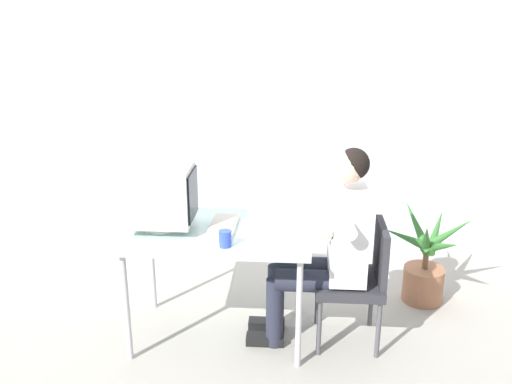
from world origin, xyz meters
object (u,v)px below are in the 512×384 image
desk (218,238)px  person_seated (330,242)px  keyboard (222,229)px  office_chair (358,276)px  desk_mug (225,238)px  crt_monitor (161,195)px  potted_plant (426,264)px

desk → person_seated: 0.69m
desk → keyboard: bearing=-39.2°
keyboard → office_chair: 0.90m
desk → person_seated: bearing=0.0°
person_seated → desk_mug: (-0.61, -0.24, 0.11)m
person_seated → desk: bearing=-180.0°
keyboard → office_chair: bearing=1.7°
keyboard → person_seated: 0.66m
desk → desk_mug: desk_mug is taller
person_seated → office_chair: bearing=-0.0°
crt_monitor → person_seated: (1.03, 0.01, -0.28)m
office_chair → desk_mug: desk_mug is taller
crt_monitor → potted_plant: 1.96m
desk_mug → office_chair: bearing=16.8°
person_seated → desk_mug: 0.67m
person_seated → keyboard: bearing=-177.8°
office_chair → potted_plant: bearing=45.0°
keyboard → office_chair: (0.85, 0.03, -0.30)m
keyboard → desk_mug: (0.05, -0.22, 0.03)m
desk → office_chair: bearing=0.0°
keyboard → desk_mug: 0.22m
desk → keyboard: 0.09m
office_chair → desk_mug: (-0.80, -0.24, 0.34)m
desk → office_chair: office_chair is taller
desk → desk_mug: 0.28m
office_chair → potted_plant: 0.78m
potted_plant → office_chair: bearing=-135.0°
desk → person_seated: (0.69, 0.00, 0.00)m
crt_monitor → person_seated: person_seated is taller
desk → crt_monitor: crt_monitor is taller
crt_monitor → desk_mug: bearing=-28.9°
crt_monitor → office_chair: 1.32m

